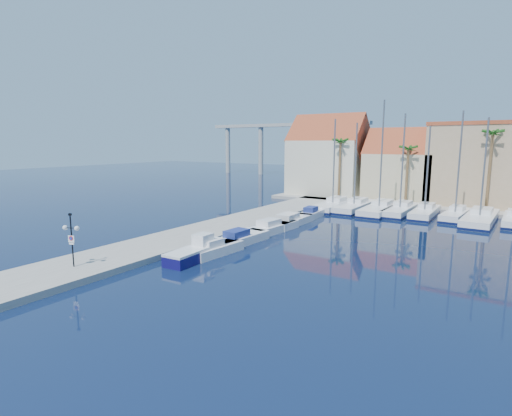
{
  "coord_description": "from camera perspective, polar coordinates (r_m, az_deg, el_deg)",
  "views": [
    {
      "loc": [
        17.02,
        -16.56,
        9.21
      ],
      "look_at": [
        -3.68,
        14.99,
        3.0
      ],
      "focal_mm": 28.0,
      "sensor_mm": 36.0,
      "label": 1
    }
  ],
  "objects": [
    {
      "name": "ground",
      "position": [
        25.47,
        -11.92,
        -12.06
      ],
      "size": [
        260.0,
        260.0,
        0.0
      ],
      "primitive_type": "plane",
      "color": "black",
      "rests_on": "ground"
    },
    {
      "name": "sailboat_0",
      "position": [
        56.84,
        11.12,
        0.43
      ],
      "size": [
        3.01,
        10.63,
        12.32
      ],
      "rotation": [
        0.0,
        0.0,
        0.02
      ],
      "color": "white",
      "rests_on": "ground"
    },
    {
      "name": "sailboat_3",
      "position": [
        55.13,
        20.0,
        -0.22
      ],
      "size": [
        2.81,
        10.0,
        12.77
      ],
      "rotation": [
        0.0,
        0.0,
        -0.02
      ],
      "color": "white",
      "rests_on": "ground"
    },
    {
      "name": "sailboat_6",
      "position": [
        53.08,
        29.4,
        -1.25
      ],
      "size": [
        3.48,
        11.61,
        11.95
      ],
      "rotation": [
        0.0,
        0.0,
        -0.04
      ],
      "color": "white",
      "rests_on": "ground"
    },
    {
      "name": "fishing_boat",
      "position": [
        32.16,
        -8.59,
        -6.22
      ],
      "size": [
        2.08,
        5.56,
        1.92
      ],
      "rotation": [
        0.0,
        0.0,
        0.05
      ],
      "color": "#120E52",
      "rests_on": "ground"
    },
    {
      "name": "palm_2",
      "position": [
        58.64,
        30.73,
        8.84
      ],
      "size": [
        2.6,
        2.6,
        11.15
      ],
      "color": "brown",
      "rests_on": "shore_north"
    },
    {
      "name": "viaduct",
      "position": [
        113.4,
        3.69,
        9.85
      ],
      "size": [
        48.0,
        2.2,
        14.45
      ],
      "color": "#9E9E99",
      "rests_on": "ground"
    },
    {
      "name": "building_0",
      "position": [
        69.11,
        10.32,
        6.97
      ],
      "size": [
        12.3,
        9.0,
        13.5
      ],
      "color": "beige",
      "rests_on": "shore_north"
    },
    {
      "name": "motorboat_west_4",
      "position": [
        50.02,
        8.02,
        -0.76
      ],
      "size": [
        2.23,
        5.72,
        1.4
      ],
      "rotation": [
        0.0,
        0.0,
        0.08
      ],
      "color": "white",
      "rests_on": "ground"
    },
    {
      "name": "lamp_post",
      "position": [
        30.83,
        -24.9,
        -3.09
      ],
      "size": [
        1.26,
        0.66,
        3.86
      ],
      "rotation": [
        0.0,
        0.0,
        0.33
      ],
      "color": "black",
      "rests_on": "quay_west"
    },
    {
      "name": "motorboat_west_3",
      "position": [
        45.17,
        4.97,
        -1.79
      ],
      "size": [
        2.46,
        7.45,
        1.4
      ],
      "rotation": [
        0.0,
        0.0,
        0.01
      ],
      "color": "white",
      "rests_on": "ground"
    },
    {
      "name": "sailboat_5",
      "position": [
        54.0,
        26.65,
        -0.8
      ],
      "size": [
        2.83,
        8.38,
        12.84
      ],
      "rotation": [
        0.0,
        0.0,
        -0.08
      ],
      "color": "white",
      "rests_on": "ground"
    },
    {
      "name": "building_2",
      "position": [
        64.75,
        29.84,
        5.5
      ],
      "size": [
        14.2,
        10.2,
        11.5
      ],
      "color": "tan",
      "rests_on": "shore_north"
    },
    {
      "name": "motorboat_west_0",
      "position": [
        33.39,
        -5.77,
        -5.81
      ],
      "size": [
        2.05,
        5.31,
        1.4
      ],
      "rotation": [
        0.0,
        0.0,
        -0.07
      ],
      "color": "white",
      "rests_on": "ground"
    },
    {
      "name": "building_1",
      "position": [
        65.42,
        20.04,
        5.35
      ],
      "size": [
        10.3,
        8.0,
        11.0
      ],
      "color": "#CBBA8F",
      "rests_on": "shore_north"
    },
    {
      "name": "sailboat_1",
      "position": [
        56.35,
        14.02,
        0.24
      ],
      "size": [
        2.79,
        10.54,
        11.77
      ],
      "rotation": [
        0.0,
        0.0,
        0.0
      ],
      "color": "white",
      "rests_on": "ground"
    },
    {
      "name": "motorboat_west_2",
      "position": [
        41.62,
        2.32,
        -2.73
      ],
      "size": [
        2.74,
        6.98,
        1.4
      ],
      "rotation": [
        0.0,
        0.0,
        -0.08
      ],
      "color": "white",
      "rests_on": "ground"
    },
    {
      "name": "motorboat_west_1",
      "position": [
        36.74,
        -2.26,
        -4.36
      ],
      "size": [
        2.34,
        6.5,
        1.4
      ],
      "rotation": [
        0.0,
        0.0,
        -0.05
      ],
      "color": "white",
      "rests_on": "ground"
    },
    {
      "name": "sailboat_2",
      "position": [
        55.28,
        17.34,
        -0.05
      ],
      "size": [
        3.15,
        11.41,
        14.51
      ],
      "rotation": [
        0.0,
        0.0,
        0.01
      ],
      "color": "white",
      "rests_on": "ground"
    },
    {
      "name": "palm_1",
      "position": [
        59.99,
        20.94,
        7.71
      ],
      "size": [
        2.6,
        2.6,
        9.15
      ],
      "color": "brown",
      "rests_on": "shore_north"
    },
    {
      "name": "shore_north",
      "position": [
        65.55,
        26.8,
        0.48
      ],
      "size": [
        54.0,
        16.0,
        0.5
      ],
      "primitive_type": "cube",
      "color": "gray",
      "rests_on": "ground"
    },
    {
      "name": "palm_0",
      "position": [
        62.92,
        11.97,
        9.03
      ],
      "size": [
        2.6,
        2.6,
        10.15
      ],
      "color": "brown",
      "rests_on": "shore_north"
    },
    {
      "name": "quay_west",
      "position": [
        40.75,
        -7.43,
        -3.44
      ],
      "size": [
        6.0,
        77.0,
        0.5
      ],
      "primitive_type": "cube",
      "color": "gray",
      "rests_on": "ground"
    },
    {
      "name": "sailboat_4",
      "position": [
        54.4,
        23.03,
        -0.54
      ],
      "size": [
        2.51,
        9.25,
        11.16
      ],
      "rotation": [
        0.0,
        0.0,
        0.01
      ],
      "color": "white",
      "rests_on": "ground"
    }
  ]
}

